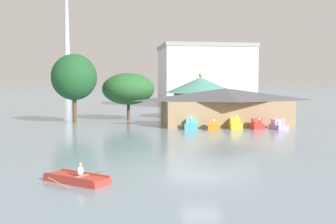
% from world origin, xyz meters
% --- Properties ---
extents(ground_plane, '(2000.00, 2000.00, 0.00)m').
position_xyz_m(ground_plane, '(0.00, 0.00, 0.00)').
color(ground_plane, gray).
extents(rowboat_with_rower, '(4.16, 3.87, 1.25)m').
position_xyz_m(rowboat_with_rower, '(-7.72, -0.20, 0.23)').
color(rowboat_with_rower, '#B7382D').
rests_on(rowboat_with_rower, ground).
extents(pedal_boat_cyan, '(2.33, 3.18, 1.77)m').
position_xyz_m(pedal_boat_cyan, '(5.33, 28.03, 0.55)').
color(pedal_boat_cyan, '#4CB7CC').
rests_on(pedal_boat_cyan, ground).
extents(pedal_boat_orange, '(2.06, 2.82, 1.47)m').
position_xyz_m(pedal_boat_orange, '(8.00, 26.67, 0.51)').
color(pedal_boat_orange, orange).
rests_on(pedal_boat_orange, ground).
extents(pedal_boat_yellow, '(1.88, 3.14, 1.85)m').
position_xyz_m(pedal_boat_yellow, '(11.21, 27.84, 0.55)').
color(pedal_boat_yellow, yellow).
rests_on(pedal_boat_yellow, ground).
extents(pedal_boat_red, '(1.58, 2.32, 1.47)m').
position_xyz_m(pedal_boat_red, '(13.99, 26.99, 0.53)').
color(pedal_boat_red, red).
rests_on(pedal_boat_red, ground).
extents(pedal_boat_lavender, '(1.94, 2.66, 1.48)m').
position_xyz_m(pedal_boat_lavender, '(16.64, 26.28, 0.49)').
color(pedal_boat_lavender, '#B299D8').
rests_on(pedal_boat_lavender, ground).
extents(boathouse, '(19.40, 8.24, 5.32)m').
position_xyz_m(boathouse, '(11.25, 32.22, 2.79)').
color(boathouse, '#9E7F5B').
rests_on(boathouse, ground).
extents(green_roof_pavilion, '(12.60, 12.60, 7.84)m').
position_xyz_m(green_roof_pavilion, '(10.81, 46.27, 4.09)').
color(green_roof_pavilion, '#993328').
rests_on(green_roof_pavilion, ground).
extents(shoreline_tree_tall_left, '(6.89, 6.89, 10.46)m').
position_xyz_m(shoreline_tree_tall_left, '(-10.51, 39.17, 6.95)').
color(shoreline_tree_tall_left, brown).
rests_on(shoreline_tree_tall_left, ground).
extents(shoreline_tree_mid, '(8.66, 8.66, 7.75)m').
position_xyz_m(shoreline_tree_mid, '(-2.06, 43.77, 5.12)').
color(shoreline_tree_mid, brown).
rests_on(shoreline_tree_mid, ground).
extents(background_building_block, '(24.17, 17.40, 16.39)m').
position_xyz_m(background_building_block, '(21.17, 84.97, 8.21)').
color(background_building_block, silver).
rests_on(background_building_block, ground).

